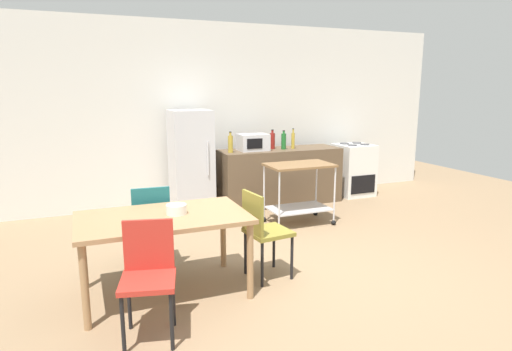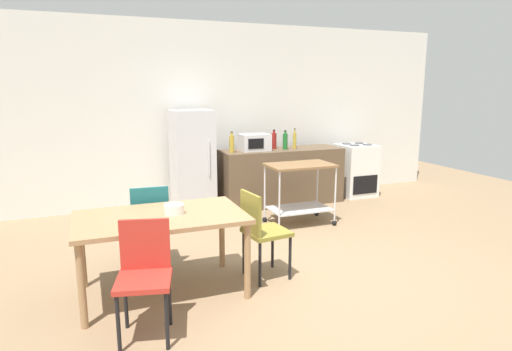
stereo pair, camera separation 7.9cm
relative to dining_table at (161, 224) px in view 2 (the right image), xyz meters
name	(u,v)px [view 2 (the right image)]	position (x,y,z in m)	size (l,w,h in m)	color
ground_plane	(306,272)	(1.46, -0.07, -0.67)	(12.00, 12.00, 0.00)	#8C7051
back_wall	(217,114)	(1.46, 3.13, 0.78)	(8.40, 0.12, 2.90)	silver
kitchen_counter	(281,176)	(2.36, 2.53, -0.22)	(2.00, 0.64, 0.90)	brown
dining_table	(161,224)	(0.00, 0.00, 0.00)	(1.50, 0.90, 0.75)	#A37A51
chair_olive	(261,228)	(0.96, -0.04, -0.15)	(0.45, 0.45, 0.89)	olive
chair_red	(144,271)	(-0.23, -0.65, -0.15)	(0.48, 0.48, 0.89)	#B72D23
chair_teal	(150,220)	(-0.01, 0.66, -0.15)	(0.42, 0.42, 0.89)	#1E666B
stove_oven	(356,170)	(3.81, 2.55, -0.22)	(0.60, 0.61, 0.92)	white
refrigerator	(192,161)	(0.91, 2.63, 0.10)	(0.60, 0.63, 1.55)	silver
kitchen_cart	(300,184)	(2.13, 1.41, -0.10)	(0.91, 0.57, 0.85)	brown
bottle_hot_sauce	(232,144)	(1.49, 2.46, 0.37)	(0.08, 0.08, 0.32)	gold
microwave	(254,142)	(1.89, 2.54, 0.36)	(0.46, 0.35, 0.26)	silver
bottle_soy_sauce	(274,141)	(2.25, 2.60, 0.36)	(0.08, 0.08, 0.31)	maroon
bottle_sparkling_water	(285,141)	(2.40, 2.48, 0.36)	(0.08, 0.08, 0.30)	#1E6628
bottle_vinegar	(295,140)	(2.57, 2.50, 0.37)	(0.06, 0.06, 0.33)	gold
fruit_bowl	(174,209)	(0.13, 0.00, 0.12)	(0.18, 0.18, 0.09)	white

